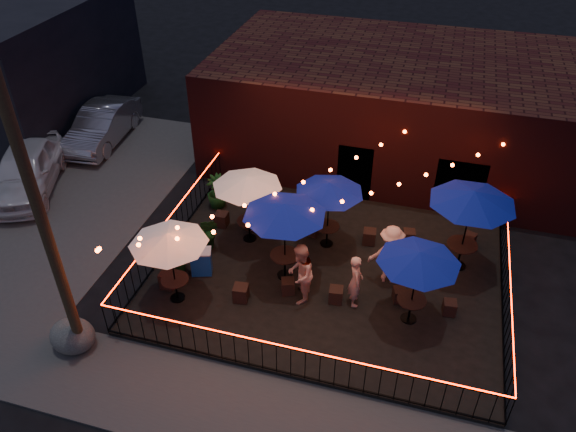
# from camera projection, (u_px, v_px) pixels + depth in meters

# --- Properties ---
(ground) EXTENTS (110.00, 110.00, 0.00)m
(ground) POSITION_uv_depth(u_px,v_px,m) (311.00, 322.00, 15.33)
(ground) COLOR black
(ground) RESTS_ON ground
(patio) EXTENTS (10.00, 8.00, 0.15)m
(patio) POSITION_uv_depth(u_px,v_px,m) (327.00, 272.00, 16.83)
(patio) COLOR black
(patio) RESTS_ON ground
(sidewalk) EXTENTS (18.00, 2.50, 0.05)m
(sidewalk) POSITION_uv_depth(u_px,v_px,m) (276.00, 422.00, 12.79)
(sidewalk) COLOR #44413F
(sidewalk) RESTS_ON ground
(parking_lot) EXTENTS (11.00, 12.00, 0.02)m
(parking_lot) POSITION_uv_depth(u_px,v_px,m) (28.00, 180.00, 21.11)
(parking_lot) COLOR #44413F
(parking_lot) RESTS_ON ground
(brick_building) EXTENTS (14.00, 8.00, 4.00)m
(brick_building) POSITION_uv_depth(u_px,v_px,m) (401.00, 107.00, 21.66)
(brick_building) COLOR black
(brick_building) RESTS_ON ground
(utility_pole) EXTENTS (0.26, 0.26, 8.00)m
(utility_pole) POSITION_uv_depth(u_px,v_px,m) (44.00, 228.00, 12.16)
(utility_pole) COLOR #3B2718
(utility_pole) RESTS_ON ground
(fence_front) EXTENTS (10.00, 0.04, 1.04)m
(fence_front) POSITION_uv_depth(u_px,v_px,m) (291.00, 362.00, 13.39)
(fence_front) COLOR black
(fence_front) RESTS_ON patio
(fence_left) EXTENTS (0.04, 8.00, 1.04)m
(fence_left) POSITION_uv_depth(u_px,v_px,m) (173.00, 229.00, 17.60)
(fence_left) COLOR black
(fence_left) RESTS_ON patio
(fence_right) EXTENTS (0.04, 8.00, 1.04)m
(fence_right) POSITION_uv_depth(u_px,v_px,m) (506.00, 290.00, 15.37)
(fence_right) COLOR black
(fence_right) RESTS_ON patio
(festoon_lights) EXTENTS (10.02, 8.72, 1.32)m
(festoon_lights) POSITION_uv_depth(u_px,v_px,m) (292.00, 206.00, 15.38)
(festoon_lights) COLOR #FF3F0F
(festoon_lights) RESTS_ON ground
(cafe_table_0) EXTENTS (2.73, 2.73, 2.33)m
(cafe_table_0) POSITION_uv_depth(u_px,v_px,m) (168.00, 239.00, 14.59)
(cafe_table_0) COLOR black
(cafe_table_0) RESTS_ON patio
(cafe_table_1) EXTENTS (2.37, 2.37, 2.36)m
(cafe_table_1) POSITION_uv_depth(u_px,v_px,m) (247.00, 182.00, 16.75)
(cafe_table_1) COLOR black
(cafe_table_1) RESTS_ON patio
(cafe_table_2) EXTENTS (2.87, 2.87, 2.59)m
(cafe_table_2) POSITION_uv_depth(u_px,v_px,m) (285.00, 211.00, 15.21)
(cafe_table_2) COLOR black
(cafe_table_2) RESTS_ON patio
(cafe_table_3) EXTENTS (2.35, 2.35, 2.30)m
(cafe_table_3) POSITION_uv_depth(u_px,v_px,m) (329.00, 189.00, 16.57)
(cafe_table_3) COLOR black
(cafe_table_3) RESTS_ON patio
(cafe_table_4) EXTENTS (2.56, 2.56, 2.36)m
(cafe_table_4) POSITION_uv_depth(u_px,v_px,m) (419.00, 258.00, 13.94)
(cafe_table_4) COLOR black
(cafe_table_4) RESTS_ON patio
(cafe_table_5) EXTENTS (3.16, 3.16, 2.71)m
(cafe_table_5) POSITION_uv_depth(u_px,v_px,m) (473.00, 198.00, 15.50)
(cafe_table_5) COLOR black
(cafe_table_5) RESTS_ON patio
(bistro_chair_0) EXTENTS (0.44, 0.44, 0.50)m
(bistro_chair_0) POSITION_uv_depth(u_px,v_px,m) (168.00, 279.00, 16.11)
(bistro_chair_0) COLOR black
(bistro_chair_0) RESTS_ON patio
(bistro_chair_1) EXTENTS (0.45, 0.45, 0.48)m
(bistro_chair_1) POSITION_uv_depth(u_px,v_px,m) (241.00, 293.00, 15.67)
(bistro_chair_1) COLOR black
(bistro_chair_1) RESTS_ON patio
(bistro_chair_2) EXTENTS (0.41, 0.41, 0.48)m
(bistro_chair_2) POSITION_uv_depth(u_px,v_px,m) (222.00, 219.00, 18.46)
(bistro_chair_2) COLOR black
(bistro_chair_2) RESTS_ON patio
(bistro_chair_3) EXTENTS (0.47, 0.47, 0.45)m
(bistro_chair_3) POSITION_uv_depth(u_px,v_px,m) (250.00, 223.00, 18.33)
(bistro_chair_3) COLOR black
(bistro_chair_3) RESTS_ON patio
(bistro_chair_4) EXTENTS (0.46, 0.46, 0.43)m
(bistro_chair_4) POSITION_uv_depth(u_px,v_px,m) (288.00, 286.00, 15.92)
(bistro_chair_4) COLOR black
(bistro_chair_4) RESTS_ON patio
(bistro_chair_5) EXTENTS (0.42, 0.42, 0.45)m
(bistro_chair_5) POSITION_uv_depth(u_px,v_px,m) (336.00, 295.00, 15.63)
(bistro_chair_5) COLOR black
(bistro_chair_5) RESTS_ON patio
(bistro_chair_6) EXTENTS (0.46, 0.46, 0.46)m
(bistro_chair_6) POSITION_uv_depth(u_px,v_px,m) (312.00, 228.00, 18.09)
(bistro_chair_6) COLOR black
(bistro_chair_6) RESTS_ON patio
(bistro_chair_7) EXTENTS (0.43, 0.43, 0.47)m
(bistro_chair_7) POSITION_uv_depth(u_px,v_px,m) (369.00, 237.00, 17.72)
(bistro_chair_7) COLOR black
(bistro_chair_7) RESTS_ON patio
(bistro_chair_8) EXTENTS (0.44, 0.44, 0.41)m
(bistro_chair_8) POSITION_uv_depth(u_px,v_px,m) (399.00, 295.00, 15.66)
(bistro_chair_8) COLOR black
(bistro_chair_8) RESTS_ON patio
(bistro_chair_9) EXTENTS (0.39, 0.39, 0.41)m
(bistro_chair_9) POSITION_uv_depth(u_px,v_px,m) (449.00, 307.00, 15.27)
(bistro_chair_9) COLOR black
(bistro_chair_9) RESTS_ON patio
(bistro_chair_10) EXTENTS (0.43, 0.43, 0.44)m
(bistro_chair_10) POSITION_uv_depth(u_px,v_px,m) (409.00, 237.00, 17.75)
(bistro_chair_10) COLOR black
(bistro_chair_10) RESTS_ON patio
(bistro_chair_11) EXTENTS (0.46, 0.46, 0.43)m
(bistro_chair_11) POSITION_uv_depth(u_px,v_px,m) (469.00, 240.00, 17.64)
(bistro_chair_11) COLOR black
(bistro_chair_11) RESTS_ON patio
(patron_a) EXTENTS (0.55, 0.69, 1.64)m
(patron_a) POSITION_uv_depth(u_px,v_px,m) (356.00, 281.00, 15.23)
(patron_a) COLOR beige
(patron_a) RESTS_ON patio
(patron_b) EXTENTS (0.79, 0.97, 1.88)m
(patron_b) POSITION_uv_depth(u_px,v_px,m) (300.00, 274.00, 15.27)
(patron_b) COLOR tan
(patron_b) RESTS_ON patio
(patron_c) EXTENTS (1.32, 0.91, 1.88)m
(patron_c) POSITION_uv_depth(u_px,v_px,m) (390.00, 255.00, 15.93)
(patron_c) COLOR #D9B390
(patron_c) RESTS_ON patio
(potted_shrub_a) EXTENTS (1.36, 1.29, 1.20)m
(potted_shrub_a) POSITION_uv_depth(u_px,v_px,m) (176.00, 255.00, 16.44)
(potted_shrub_a) COLOR #183A11
(potted_shrub_a) RESTS_ON patio
(potted_shrub_b) EXTENTS (0.75, 0.65, 1.21)m
(potted_shrub_b) POSITION_uv_depth(u_px,v_px,m) (208.00, 233.00, 17.29)
(potted_shrub_b) COLOR #13390C
(potted_shrub_b) RESTS_ON patio
(potted_shrub_c) EXTENTS (0.81, 0.81, 1.21)m
(potted_shrub_c) POSITION_uv_depth(u_px,v_px,m) (217.00, 192.00, 19.13)
(potted_shrub_c) COLOR #153E0E
(potted_shrub_c) RESTS_ON patio
(cooler) EXTENTS (0.74, 0.63, 0.83)m
(cooler) POSITION_uv_depth(u_px,v_px,m) (201.00, 261.00, 16.48)
(cooler) COLOR blue
(cooler) RESTS_ON patio
(boulder) EXTENTS (1.19, 1.07, 0.80)m
(boulder) POSITION_uv_depth(u_px,v_px,m) (73.00, 336.00, 14.39)
(boulder) COLOR #484742
(boulder) RESTS_ON ground
(car_white) EXTENTS (3.60, 5.18, 1.64)m
(car_white) POSITION_uv_depth(u_px,v_px,m) (26.00, 170.00, 20.15)
(car_white) COLOR silver
(car_white) RESTS_ON ground
(car_silver) EXTENTS (2.00, 4.67, 1.50)m
(car_silver) POSITION_uv_depth(u_px,v_px,m) (102.00, 125.00, 23.11)
(car_silver) COLOR gray
(car_silver) RESTS_ON ground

